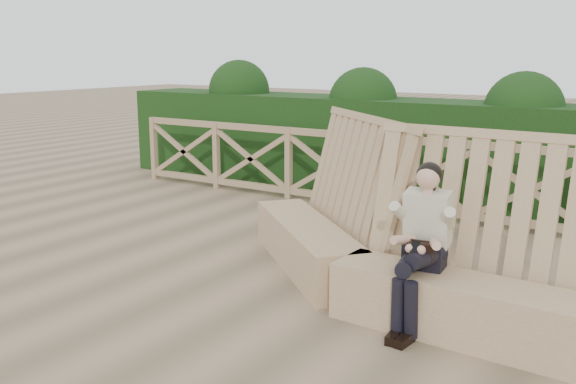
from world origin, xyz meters
The scene contains 5 objects.
ground centered at (0.00, 0.00, 0.00)m, with size 60.00×60.00×0.00m, color brown.
bench centered at (0.84, 0.55, 0.41)m, with size 4.09×2.17×1.61m.
woman centered at (1.37, 0.12, 0.74)m, with size 0.39×0.79×1.35m.
guardrail centered at (0.00, 3.50, 0.55)m, with size 10.10×0.09×1.10m.
hedge centered at (0.00, 4.70, 0.75)m, with size 12.00×1.20×1.50m, color black.
Camera 1 is at (3.19, -4.61, 2.20)m, focal length 40.00 mm.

